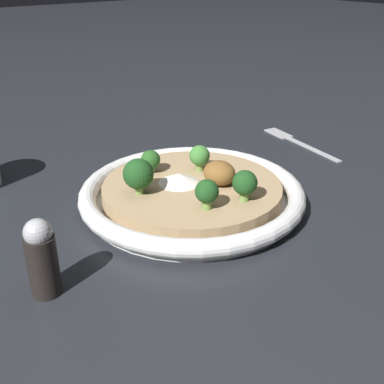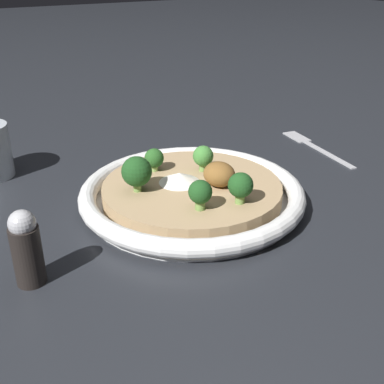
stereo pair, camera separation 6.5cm
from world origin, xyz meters
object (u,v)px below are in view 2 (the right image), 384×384
object	(u,v)px
risotto_bowl	(192,193)
broccoli_back_left	(200,193)
fork_utensil	(311,144)
broccoli_front_left	(241,186)
pepper_shaker	(26,248)
broccoli_front_right	(203,157)
broccoli_back_right	(137,172)
broccoli_right	(154,159)

from	to	relation	value
risotto_bowl	broccoli_back_left	bearing A→B (deg)	155.90
risotto_bowl	fork_utensil	bearing A→B (deg)	-74.87
broccoli_front_left	pepper_shaker	xyz separation A→B (m)	(0.02, 0.25, -0.01)
broccoli_front_right	pepper_shaker	size ratio (longest dim) A/B	0.44
risotto_bowl	broccoli_back_left	world-z (taller)	broccoli_back_left
broccoli_front_right	broccoli_back_right	size ratio (longest dim) A/B	0.78
broccoli_back_right	pepper_shaker	distance (m)	0.18
broccoli_back_right	broccoli_back_left	world-z (taller)	broccoli_back_right
risotto_bowl	broccoli_right	world-z (taller)	broccoli_right
risotto_bowl	broccoli_right	distance (m)	0.08
risotto_bowl	broccoli_back_right	xyz separation A→B (m)	(0.02, 0.07, 0.04)
broccoli_front_right	broccoli_back_left	size ratio (longest dim) A/B	0.99
broccoli_front_left	risotto_bowl	bearing A→B (deg)	15.03
broccoli_front_left	broccoli_back_right	xyz separation A→B (m)	(0.10, 0.09, 0.00)
broccoli_front_left	broccoli_right	distance (m)	0.15
broccoli_right	fork_utensil	bearing A→B (deg)	-87.15
broccoli_right	broccoli_front_right	bearing A→B (deg)	-122.00
broccoli_right	pepper_shaker	world-z (taller)	pepper_shaker
broccoli_back_left	risotto_bowl	bearing A→B (deg)	-24.10
pepper_shaker	broccoli_back_right	bearing A→B (deg)	-64.02
broccoli_front_left	broccoli_back_left	distance (m)	0.05
broccoli_front_right	broccoli_right	bearing A→B (deg)	58.00
broccoli_front_left	broccoli_back_left	xyz separation A→B (m)	(0.01, 0.05, -0.00)
broccoli_front_left	broccoli_back_right	distance (m)	0.13
broccoli_front_right	pepper_shaker	xyz separation A→B (m)	(-0.09, 0.27, -0.01)
broccoli_front_left	fork_utensil	world-z (taller)	broccoli_front_left
broccoli_back_left	broccoli_right	bearing A→B (deg)	-3.35
broccoli_back_right	pepper_shaker	world-z (taller)	pepper_shaker
broccoli_back_right	broccoli_back_left	xyz separation A→B (m)	(-0.08, -0.04, -0.01)
broccoli_back_right	broccoli_right	size ratio (longest dim) A/B	1.44
risotto_bowl	broccoli_right	xyz separation A→B (m)	(0.07, 0.02, 0.03)
broccoli_back_right	pepper_shaker	bearing A→B (deg)	115.98
broccoli_front_right	fork_utensil	world-z (taller)	broccoli_front_right
broccoli_front_left	pepper_shaker	world-z (taller)	pepper_shaker
broccoli_front_left	broccoli_right	size ratio (longest dim) A/B	1.21
broccoli_back_right	fork_utensil	size ratio (longest dim) A/B	0.25
risotto_bowl	broccoli_front_right	bearing A→B (deg)	-51.38
broccoli_front_right	broccoli_back_left	distance (m)	0.12
risotto_bowl	broccoli_front_right	world-z (taller)	broccoli_front_right
broccoli_back_right	broccoli_front_left	bearing A→B (deg)	-136.33
risotto_bowl	broccoli_front_left	distance (m)	0.09
pepper_shaker	broccoli_front_right	bearing A→B (deg)	-71.67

